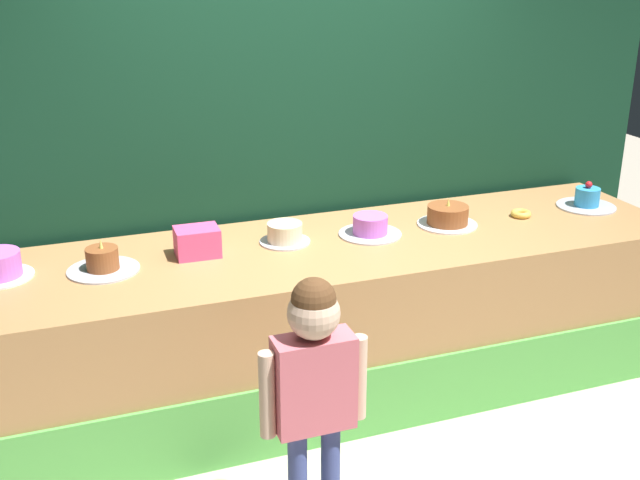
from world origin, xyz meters
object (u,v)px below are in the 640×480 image
at_px(cake_center_left, 285,234).
at_px(cake_center_right, 370,227).
at_px(cake_left, 103,262).
at_px(cake_right, 448,216).
at_px(cake_far_right, 587,200).
at_px(pink_box, 197,242).
at_px(child_figure, 314,375).
at_px(donut, 521,214).

bearing_deg(cake_center_left, cake_center_right, -5.63).
xyz_separation_m(cake_left, cake_right, (1.92, 0.02, 0.01)).
height_order(cake_left, cake_center_left, cake_left).
xyz_separation_m(cake_center_right, cake_far_right, (1.44, -0.00, -0.00)).
bearing_deg(cake_right, cake_center_left, 176.98).
height_order(pink_box, cake_right, cake_right).
height_order(child_figure, cake_far_right, child_figure).
xyz_separation_m(pink_box, cake_right, (1.44, -0.03, -0.02)).
xyz_separation_m(child_figure, cake_left, (-0.71, 1.11, 0.16)).
relative_size(cake_center_right, cake_right, 1.02).
relative_size(child_figure, donut, 10.01).
height_order(cake_center_left, cake_right, cake_right).
bearing_deg(donut, child_figure, -146.77).
distance_m(cake_center_right, cake_right, 0.48).
bearing_deg(cake_far_right, cake_left, -179.70).
xyz_separation_m(pink_box, cake_center_left, (0.48, 0.02, -0.02)).
relative_size(cake_left, cake_center_right, 1.01).
relative_size(child_figure, pink_box, 5.33).
distance_m(cake_center_left, cake_right, 0.96).
relative_size(donut, cake_center_left, 0.43).
relative_size(child_figure, cake_center_right, 3.41).
xyz_separation_m(cake_center_left, cake_right, (0.96, -0.05, 0.00)).
bearing_deg(cake_center_right, cake_left, -179.25).
bearing_deg(cake_left, cake_right, 0.47).
height_order(donut, cake_center_right, cake_center_right).
bearing_deg(cake_far_right, pink_box, 179.36).
bearing_deg(cake_center_left, donut, -2.81).
distance_m(pink_box, cake_center_left, 0.48).
distance_m(child_figure, donut, 2.03).
bearing_deg(cake_center_right, pink_box, 178.63).
bearing_deg(pink_box, child_figure, -78.87).
bearing_deg(cake_far_right, donut, -177.69).
height_order(child_figure, pink_box, child_figure).
distance_m(donut, cake_left, 2.40).
height_order(donut, cake_center_left, cake_center_left).
bearing_deg(cake_far_right, cake_center_right, 179.84).
height_order(donut, cake_far_right, cake_far_right).
xyz_separation_m(child_figure, cake_center_left, (0.25, 1.18, 0.16)).
relative_size(donut, cake_right, 0.35).
bearing_deg(cake_center_left, child_figure, -102.10).
bearing_deg(cake_right, cake_far_right, -0.04).
height_order(pink_box, cake_far_right, cake_far_right).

